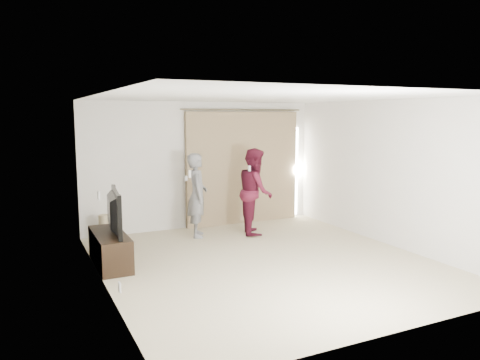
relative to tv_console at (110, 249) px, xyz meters
name	(u,v)px	position (x,y,z in m)	size (l,w,h in m)	color
floor	(266,262)	(2.27, -0.95, -0.25)	(5.50, 5.50, 0.00)	#BDB08E
wall_back	(203,165)	(2.27, 1.80, 1.05)	(5.00, 0.04, 2.60)	beige
wall_left	(102,193)	(-0.23, -0.95, 1.04)	(0.04, 5.50, 2.60)	beige
ceiling	(268,97)	(2.27, -0.95, 2.35)	(5.00, 5.50, 0.01)	silver
curtain	(244,168)	(3.18, 1.73, 0.95)	(2.80, 0.11, 2.46)	#9A845E
tv_console	(110,249)	(0.00, 0.00, 0.00)	(0.46, 1.32, 0.51)	black
tv	(109,212)	(0.00, 0.00, 0.59)	(1.18, 0.15, 0.68)	black
scratching_post	(105,231)	(0.17, 1.45, -0.05)	(0.38, 0.38, 0.50)	tan
person_man	(197,195)	(1.85, 1.05, 0.55)	(0.55, 0.68, 1.62)	slate
person_woman	(255,191)	(2.96, 0.79, 0.59)	(0.89, 1.00, 1.69)	#4F1123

